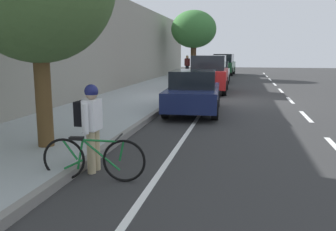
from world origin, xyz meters
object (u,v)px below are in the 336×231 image
(street_tree_near_cyclist, at_px, (194,30))
(pedestrian_on_phone, at_px, (187,64))
(parked_suv_red_mid, at_px, (209,73))
(parked_sedan_dark_blue_far, at_px, (194,92))
(bicycle_at_curb, at_px, (93,159))
(fire_hydrant, at_px, (199,73))
(cyclist_with_backpack, at_px, (91,120))
(parked_sedan_white_second, at_px, (217,72))
(parked_suv_green_nearest, at_px, (224,64))

(street_tree_near_cyclist, relative_size, pedestrian_on_phone, 3.16)
(parked_suv_red_mid, distance_m, pedestrian_on_phone, 11.11)
(parked_sedan_dark_blue_far, xyz_separation_m, bicycle_at_curb, (0.71, 7.29, -0.36))
(parked_suv_red_mid, relative_size, fire_hydrant, 5.64)
(cyclist_with_backpack, distance_m, pedestrian_on_phone, 24.38)
(street_tree_near_cyclist, height_order, pedestrian_on_phone, street_tree_near_cyclist)
(parked_sedan_white_second, relative_size, parked_suv_red_mid, 0.94)
(street_tree_near_cyclist, xyz_separation_m, pedestrian_on_phone, (0.53, -0.05, -2.88))
(parked_sedan_dark_blue_far, xyz_separation_m, pedestrian_on_phone, (2.94, -17.47, 0.39))
(parked_sedan_dark_blue_far, relative_size, pedestrian_on_phone, 2.61)
(pedestrian_on_phone, bearing_deg, fire_hydrant, 117.18)
(parked_suv_green_nearest, distance_m, street_tree_near_cyclist, 5.94)
(pedestrian_on_phone, height_order, fire_hydrant, pedestrian_on_phone)
(parked_sedan_dark_blue_far, xyz_separation_m, fire_hydrant, (1.61, -14.86, -0.16))
(parked_suv_green_nearest, relative_size, cyclist_with_backpack, 2.98)
(cyclist_with_backpack, height_order, pedestrian_on_phone, pedestrian_on_phone)
(parked_sedan_white_second, height_order, bicycle_at_curb, parked_sedan_white_second)
(bicycle_at_curb, xyz_separation_m, cyclist_with_backpack, (0.23, -0.45, 0.58))
(cyclist_with_backpack, xyz_separation_m, street_tree_near_cyclist, (1.47, -24.25, 3.05))
(parked_sedan_white_second, xyz_separation_m, pedestrian_on_phone, (2.83, -4.23, 0.39))
(parked_suv_green_nearest, xyz_separation_m, fire_hydrant, (1.52, 7.13, -0.44))
(parked_suv_green_nearest, bearing_deg, parked_sedan_white_second, 89.79)
(street_tree_near_cyclist, bearing_deg, bicycle_at_curb, 93.93)
(parked_sedan_white_second, height_order, street_tree_near_cyclist, street_tree_near_cyclist)
(parked_suv_red_mid, distance_m, bicycle_at_curb, 14.05)
(parked_suv_red_mid, distance_m, fire_hydrant, 8.29)
(parked_sedan_white_second, distance_m, parked_sedan_dark_blue_far, 13.24)
(parked_sedan_white_second, distance_m, bicycle_at_curb, 20.53)
(cyclist_with_backpack, bearing_deg, fire_hydrant, -88.24)
(parked_suv_green_nearest, xyz_separation_m, parked_sedan_dark_blue_far, (-0.08, 21.99, -0.27))
(bicycle_at_curb, distance_m, street_tree_near_cyclist, 25.02)
(pedestrian_on_phone, bearing_deg, parked_sedan_white_second, 123.76)
(parked_sedan_white_second, distance_m, cyclist_with_backpack, 20.09)
(pedestrian_on_phone, xyz_separation_m, fire_hydrant, (-1.34, 2.60, -0.55))
(parked_sedan_dark_blue_far, height_order, fire_hydrant, parked_sedan_dark_blue_far)
(parked_suv_green_nearest, distance_m, pedestrian_on_phone, 5.36)
(parked_suv_red_mid, distance_m, cyclist_with_backpack, 13.60)
(parked_suv_green_nearest, height_order, bicycle_at_curb, parked_suv_green_nearest)
(parked_suv_green_nearest, xyz_separation_m, parked_suv_red_mid, (-0.02, 15.26, 0.00))
(bicycle_at_curb, relative_size, pedestrian_on_phone, 1.03)
(parked_sedan_white_second, height_order, fire_hydrant, parked_sedan_white_second)
(parked_suv_green_nearest, bearing_deg, bicycle_at_curb, 88.77)
(parked_sedan_dark_blue_far, xyz_separation_m, street_tree_near_cyclist, (2.41, -17.41, 3.26))
(parked_sedan_white_second, xyz_separation_m, fire_hydrant, (1.49, -1.63, -0.16))
(bicycle_at_curb, distance_m, fire_hydrant, 22.17)
(parked_suv_green_nearest, bearing_deg, cyclist_with_backpack, 88.30)
(cyclist_with_backpack, distance_m, street_tree_near_cyclist, 24.48)
(parked_suv_green_nearest, distance_m, fire_hydrant, 7.30)
(street_tree_near_cyclist, distance_m, fire_hydrant, 4.35)
(parked_suv_green_nearest, height_order, cyclist_with_backpack, parked_suv_green_nearest)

